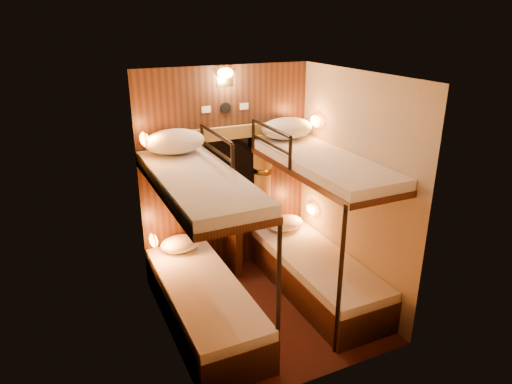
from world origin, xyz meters
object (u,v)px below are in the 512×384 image
bottle_left (223,216)px  bottle_right (238,217)px  bunk_right (317,248)px  table (234,241)px  bunk_left (202,275)px

bottle_left → bottle_right: 0.17m
bunk_right → table: 1.02m
bunk_left → bunk_right: bearing=0.0°
bunk_left → bunk_right: size_ratio=1.00×
bunk_left → bottle_right: 1.01m
bottle_left → bottle_right: bottle_left is taller
bunk_left → table: 1.02m
bottle_right → bunk_left: bearing=-133.5°
bunk_right → bottle_left: (-0.77, 0.79, 0.20)m
bunk_right → bunk_left: bearing=180.0°
table → bunk_right: bearing=-50.3°
bunk_right → table: bunk_right is taller
bunk_right → bottle_left: bunk_right is taller
bunk_left → bottle_right: bunk_left is taller
bunk_left → bunk_right: same height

